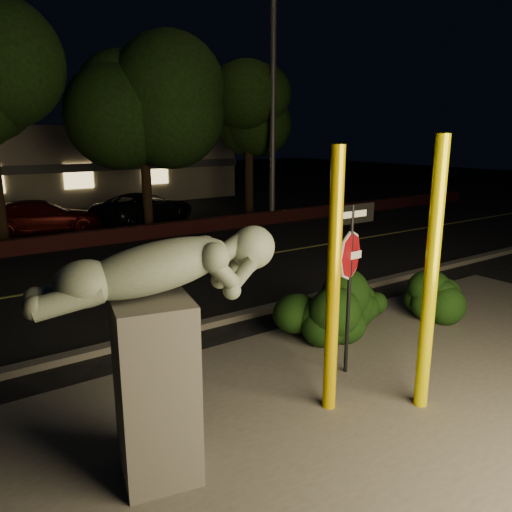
{
  "coord_description": "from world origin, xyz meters",
  "views": [
    {
      "loc": [
        -4.89,
        -5.0,
        3.61
      ],
      "look_at": [
        -0.21,
        1.71,
        1.6
      ],
      "focal_mm": 35.0,
      "sensor_mm": 36.0,
      "label": 1
    }
  ],
  "objects_px": {
    "yellow_pole_right": "(431,278)",
    "parked_car_dark": "(145,208)",
    "yellow_pole_left": "(333,284)",
    "sculpture": "(158,332)",
    "streetlight": "(270,52)",
    "parked_car_darkred": "(41,217)",
    "signpost": "(351,256)"
  },
  "relations": [
    {
      "from": "yellow_pole_right",
      "to": "parked_car_dark",
      "type": "relative_size",
      "value": 0.8
    },
    {
      "from": "parked_car_dark",
      "to": "yellow_pole_left",
      "type": "bearing_deg",
      "value": 143.59
    },
    {
      "from": "sculpture",
      "to": "parked_car_dark",
      "type": "height_order",
      "value": "sculpture"
    },
    {
      "from": "yellow_pole_right",
      "to": "sculpture",
      "type": "xyz_separation_m",
      "value": [
        -3.46,
        0.7,
        -0.16
      ]
    },
    {
      "from": "yellow_pole_right",
      "to": "streetlight",
      "type": "bearing_deg",
      "value": 61.99
    },
    {
      "from": "parked_car_darkred",
      "to": "parked_car_dark",
      "type": "relative_size",
      "value": 0.95
    },
    {
      "from": "streetlight",
      "to": "sculpture",
      "type": "bearing_deg",
      "value": -152.41
    },
    {
      "from": "yellow_pole_left",
      "to": "streetlight",
      "type": "bearing_deg",
      "value": 56.94
    },
    {
      "from": "yellow_pole_right",
      "to": "signpost",
      "type": "bearing_deg",
      "value": 96.88
    },
    {
      "from": "parked_car_dark",
      "to": "parked_car_darkred",
      "type": "bearing_deg",
      "value": 66.91
    },
    {
      "from": "yellow_pole_right",
      "to": "streetlight",
      "type": "relative_size",
      "value": 0.33
    },
    {
      "from": "streetlight",
      "to": "yellow_pole_right",
      "type": "bearing_deg",
      "value": -139.94
    },
    {
      "from": "yellow_pole_right",
      "to": "parked_car_dark",
      "type": "distance_m",
      "value": 15.9
    },
    {
      "from": "yellow_pole_left",
      "to": "yellow_pole_right",
      "type": "bearing_deg",
      "value": -32.34
    },
    {
      "from": "yellow_pole_left",
      "to": "sculpture",
      "type": "bearing_deg",
      "value": 179.38
    },
    {
      "from": "signpost",
      "to": "sculpture",
      "type": "bearing_deg",
      "value": -170.6
    },
    {
      "from": "signpost",
      "to": "parked_car_darkred",
      "type": "height_order",
      "value": "signpost"
    },
    {
      "from": "streetlight",
      "to": "signpost",
      "type": "bearing_deg",
      "value": -143.12
    },
    {
      "from": "yellow_pole_left",
      "to": "streetlight",
      "type": "relative_size",
      "value": 0.31
    },
    {
      "from": "yellow_pole_left",
      "to": "parked_car_darkred",
      "type": "xyz_separation_m",
      "value": [
        -0.39,
        14.99,
        -1.12
      ]
    },
    {
      "from": "yellow_pole_left",
      "to": "sculpture",
      "type": "distance_m",
      "value": 2.4
    },
    {
      "from": "yellow_pole_left",
      "to": "parked_car_darkred",
      "type": "bearing_deg",
      "value": 91.48
    },
    {
      "from": "yellow_pole_left",
      "to": "parked_car_dark",
      "type": "distance_m",
      "value": 15.45
    },
    {
      "from": "signpost",
      "to": "parked_car_dark",
      "type": "distance_m",
      "value": 14.68
    },
    {
      "from": "signpost",
      "to": "parked_car_darkred",
      "type": "bearing_deg",
      "value": 94.66
    },
    {
      "from": "yellow_pole_left",
      "to": "signpost",
      "type": "xyz_separation_m",
      "value": [
        0.91,
        0.6,
        0.12
      ]
    },
    {
      "from": "sculpture",
      "to": "parked_car_darkred",
      "type": "xyz_separation_m",
      "value": [
        2.01,
        14.97,
        -1.03
      ]
    },
    {
      "from": "yellow_pole_left",
      "to": "streetlight",
      "type": "height_order",
      "value": "streetlight"
    },
    {
      "from": "yellow_pole_right",
      "to": "sculpture",
      "type": "bearing_deg",
      "value": 168.58
    },
    {
      "from": "signpost",
      "to": "yellow_pole_right",
      "type": "bearing_deg",
      "value": -83.61
    },
    {
      "from": "sculpture",
      "to": "parked_car_darkred",
      "type": "height_order",
      "value": "sculpture"
    },
    {
      "from": "streetlight",
      "to": "parked_car_dark",
      "type": "bearing_deg",
      "value": 121.99
    }
  ]
}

